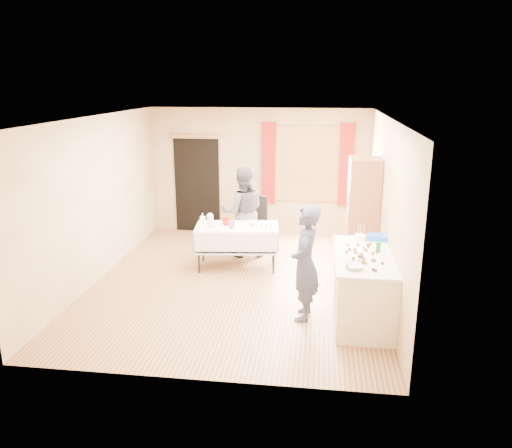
# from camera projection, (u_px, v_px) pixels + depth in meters

# --- Properties ---
(floor) EXTENTS (4.50, 5.50, 0.02)m
(floor) POSITION_uv_depth(u_px,v_px,m) (237.00, 282.00, 8.03)
(floor) COLOR #9E7047
(floor) RESTS_ON ground
(ceiling) EXTENTS (4.50, 5.50, 0.02)m
(ceiling) POSITION_uv_depth(u_px,v_px,m) (235.00, 117.00, 7.31)
(ceiling) COLOR white
(ceiling) RESTS_ON floor
(wall_back) EXTENTS (4.50, 0.02, 2.60)m
(wall_back) POSITION_uv_depth(u_px,v_px,m) (258.00, 172.00, 10.30)
(wall_back) COLOR tan
(wall_back) RESTS_ON floor
(wall_front) EXTENTS (4.50, 0.02, 2.60)m
(wall_front) POSITION_uv_depth(u_px,v_px,m) (191.00, 268.00, 5.04)
(wall_front) COLOR tan
(wall_front) RESTS_ON floor
(wall_left) EXTENTS (0.02, 5.50, 2.60)m
(wall_left) POSITION_uv_depth(u_px,v_px,m) (97.00, 199.00, 7.95)
(wall_left) COLOR tan
(wall_left) RESTS_ON floor
(wall_right) EXTENTS (0.02, 5.50, 2.60)m
(wall_right) POSITION_uv_depth(u_px,v_px,m) (386.00, 208.00, 7.39)
(wall_right) COLOR tan
(wall_right) RESTS_ON floor
(window_frame) EXTENTS (1.32, 0.06, 1.52)m
(window_frame) POSITION_uv_depth(u_px,v_px,m) (307.00, 164.00, 10.08)
(window_frame) COLOR olive
(window_frame) RESTS_ON wall_back
(window_pane) EXTENTS (1.20, 0.02, 1.40)m
(window_pane) POSITION_uv_depth(u_px,v_px,m) (307.00, 164.00, 10.07)
(window_pane) COLOR white
(window_pane) RESTS_ON wall_back
(curtain_left) EXTENTS (0.28, 0.06, 1.65)m
(curtain_left) POSITION_uv_depth(u_px,v_px,m) (269.00, 163.00, 10.13)
(curtain_left) COLOR maroon
(curtain_left) RESTS_ON wall_back
(curtain_right) EXTENTS (0.28, 0.06, 1.65)m
(curtain_right) POSITION_uv_depth(u_px,v_px,m) (346.00, 165.00, 9.94)
(curtain_right) COLOR maroon
(curtain_right) RESTS_ON wall_back
(doorway) EXTENTS (0.95, 0.04, 2.00)m
(doorway) POSITION_uv_depth(u_px,v_px,m) (197.00, 185.00, 10.52)
(doorway) COLOR black
(doorway) RESTS_ON floor
(door_lintel) EXTENTS (1.05, 0.06, 0.08)m
(door_lintel) POSITION_uv_depth(u_px,v_px,m) (195.00, 136.00, 10.20)
(door_lintel) COLOR olive
(door_lintel) RESTS_ON wall_back
(cabinet) EXTENTS (0.50, 0.60, 1.92)m
(cabinet) POSITION_uv_depth(u_px,v_px,m) (363.00, 216.00, 8.27)
(cabinet) COLOR brown
(cabinet) RESTS_ON floor
(counter) EXTENTS (0.80, 1.68, 0.91)m
(counter) POSITION_uv_depth(u_px,v_px,m) (363.00, 287.00, 6.71)
(counter) COLOR beige
(counter) RESTS_ON floor
(party_table) EXTENTS (1.48, 0.88, 0.75)m
(party_table) POSITION_uv_depth(u_px,v_px,m) (237.00, 243.00, 8.55)
(party_table) COLOR black
(party_table) RESTS_ON floor
(chair) EXTENTS (0.49, 0.49, 1.01)m
(chair) POSITION_uv_depth(u_px,v_px,m) (254.00, 233.00, 9.57)
(chair) COLOR black
(chair) RESTS_ON floor
(girl) EXTENTS (0.62, 0.44, 1.58)m
(girl) POSITION_uv_depth(u_px,v_px,m) (305.00, 263.00, 6.62)
(girl) COLOR #282D49
(girl) RESTS_ON floor
(woman) EXTENTS (1.08, 0.98, 1.65)m
(woman) POSITION_uv_depth(u_px,v_px,m) (243.00, 212.00, 9.05)
(woman) COLOR black
(woman) RESTS_ON floor
(soda_can) EXTENTS (0.07, 0.07, 0.12)m
(soda_can) POSITION_uv_depth(u_px,v_px,m) (378.00, 247.00, 6.68)
(soda_can) COLOR #127D1C
(soda_can) RESTS_ON counter
(mixing_bowl) EXTENTS (0.30, 0.30, 0.05)m
(mixing_bowl) POSITION_uv_depth(u_px,v_px,m) (354.00, 267.00, 6.09)
(mixing_bowl) COLOR white
(mixing_bowl) RESTS_ON counter
(foam_block) EXTENTS (0.18, 0.15, 0.08)m
(foam_block) POSITION_uv_depth(u_px,v_px,m) (361.00, 237.00, 7.18)
(foam_block) COLOR white
(foam_block) RESTS_ON counter
(blue_basket) EXTENTS (0.34, 0.26, 0.08)m
(blue_basket) POSITION_uv_depth(u_px,v_px,m) (378.00, 237.00, 7.18)
(blue_basket) COLOR blue
(blue_basket) RESTS_ON counter
(pitcher) EXTENTS (0.13, 0.13, 0.22)m
(pitcher) POSITION_uv_depth(u_px,v_px,m) (210.00, 221.00, 8.33)
(pitcher) COLOR silver
(pitcher) RESTS_ON party_table
(cup_red) EXTENTS (0.17, 0.17, 0.11)m
(cup_red) POSITION_uv_depth(u_px,v_px,m) (226.00, 222.00, 8.49)
(cup_red) COLOR red
(cup_red) RESTS_ON party_table
(cup_rainbow) EXTENTS (0.18, 0.18, 0.12)m
(cup_rainbow) POSITION_uv_depth(u_px,v_px,m) (232.00, 225.00, 8.29)
(cup_rainbow) COLOR red
(cup_rainbow) RESTS_ON party_table
(small_bowl) EXTENTS (0.23, 0.23, 0.06)m
(small_bowl) POSITION_uv_depth(u_px,v_px,m) (254.00, 223.00, 8.53)
(small_bowl) COLOR white
(small_bowl) RESTS_ON party_table
(pastry_tray) EXTENTS (0.33, 0.28, 0.02)m
(pastry_tray) POSITION_uv_depth(u_px,v_px,m) (266.00, 227.00, 8.35)
(pastry_tray) COLOR white
(pastry_tray) RESTS_ON party_table
(bottle) EXTENTS (0.09, 0.09, 0.17)m
(bottle) POSITION_uv_depth(u_px,v_px,m) (203.00, 218.00, 8.60)
(bottle) COLOR white
(bottle) RESTS_ON party_table
(cake_balls) EXTENTS (0.49, 1.07, 0.04)m
(cake_balls) POSITION_uv_depth(u_px,v_px,m) (363.00, 256.00, 6.49)
(cake_balls) COLOR #3F2314
(cake_balls) RESTS_ON counter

